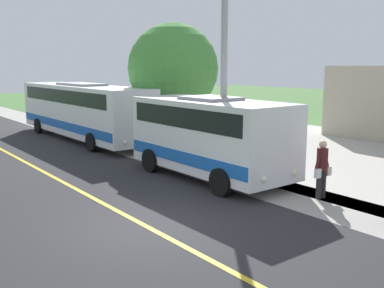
% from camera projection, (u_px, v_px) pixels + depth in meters
% --- Properties ---
extents(ground_plane, '(120.00, 120.00, 0.00)m').
position_uv_depth(ground_plane, '(147.00, 227.00, 11.34)').
color(ground_plane, '#477238').
extents(road_surface, '(8.00, 100.00, 0.01)m').
position_uv_depth(road_surface, '(147.00, 227.00, 11.34)').
color(road_surface, '#28282B').
rests_on(road_surface, ground).
extents(sidewalk, '(2.40, 100.00, 0.01)m').
position_uv_depth(sidewalk, '(283.00, 192.00, 14.47)').
color(sidewalk, '#9E9991').
rests_on(sidewalk, ground).
extents(road_centre_line, '(0.16, 100.00, 0.00)m').
position_uv_depth(road_centre_line, '(147.00, 226.00, 11.34)').
color(road_centre_line, gold).
rests_on(road_centre_line, ground).
extents(shuttle_bus_front, '(2.79, 6.74, 2.96)m').
position_uv_depth(shuttle_bus_front, '(210.00, 134.00, 16.11)').
color(shuttle_bus_front, white).
rests_on(shuttle_bus_front, ground).
extents(transit_bus_rear, '(2.71, 12.08, 3.11)m').
position_uv_depth(transit_bus_rear, '(82.00, 109.00, 24.64)').
color(transit_bus_rear, white).
rests_on(transit_bus_rear, ground).
extents(pedestrian_waiting, '(0.72, 0.34, 1.81)m').
position_uv_depth(pedestrian_waiting, '(322.00, 167.00, 13.63)').
color(pedestrian_waiting, '#262628').
rests_on(pedestrian_waiting, ground).
extents(street_light_pole, '(1.97, 0.24, 7.12)m').
position_uv_depth(street_light_pole, '(221.00, 68.00, 15.71)').
color(street_light_pole, '#9E9EA3').
rests_on(street_light_pole, ground).
extents(tree_curbside, '(4.53, 4.53, 6.17)m').
position_uv_depth(tree_curbside, '(173.00, 69.00, 22.33)').
color(tree_curbside, brown).
rests_on(tree_curbside, ground).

